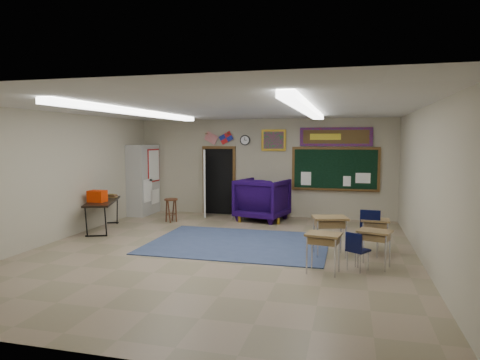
% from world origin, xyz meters
% --- Properties ---
extents(floor, '(9.00, 9.00, 0.00)m').
position_xyz_m(floor, '(0.00, 0.00, 0.00)').
color(floor, gray).
rests_on(floor, ground).
extents(back_wall, '(8.00, 0.04, 3.00)m').
position_xyz_m(back_wall, '(0.00, 4.50, 1.50)').
color(back_wall, '#A79F87').
rests_on(back_wall, floor).
extents(front_wall, '(8.00, 0.04, 3.00)m').
position_xyz_m(front_wall, '(0.00, -4.50, 1.50)').
color(front_wall, '#A79F87').
rests_on(front_wall, floor).
extents(left_wall, '(0.04, 9.00, 3.00)m').
position_xyz_m(left_wall, '(-4.00, 0.00, 1.50)').
color(left_wall, '#A79F87').
rests_on(left_wall, floor).
extents(right_wall, '(0.04, 9.00, 3.00)m').
position_xyz_m(right_wall, '(4.00, 0.00, 1.50)').
color(right_wall, '#A79F87').
rests_on(right_wall, floor).
extents(ceiling, '(8.00, 9.00, 0.04)m').
position_xyz_m(ceiling, '(0.00, 0.00, 3.00)').
color(ceiling, silver).
rests_on(ceiling, back_wall).
extents(area_rug, '(4.00, 3.00, 0.02)m').
position_xyz_m(area_rug, '(0.20, 0.80, 0.01)').
color(area_rug, '#38476A').
rests_on(area_rug, floor).
extents(fluorescent_strips, '(3.86, 6.00, 0.10)m').
position_xyz_m(fluorescent_strips, '(0.00, 0.00, 2.94)').
color(fluorescent_strips, white).
rests_on(fluorescent_strips, ceiling).
extents(doorway, '(1.10, 0.89, 2.16)m').
position_xyz_m(doorway, '(-1.50, 4.35, 1.06)').
color(doorway, black).
rests_on(doorway, back_wall).
extents(chalkboard, '(2.55, 0.14, 1.30)m').
position_xyz_m(chalkboard, '(2.20, 4.46, 1.46)').
color(chalkboard, brown).
rests_on(chalkboard, back_wall).
extents(bulletin_board, '(2.10, 0.05, 0.55)m').
position_xyz_m(bulletin_board, '(2.20, 4.47, 2.45)').
color(bulletin_board, '#A20D18').
rests_on(bulletin_board, back_wall).
extents(framed_art_print, '(0.75, 0.05, 0.65)m').
position_xyz_m(framed_art_print, '(0.35, 4.47, 2.35)').
color(framed_art_print, '#A17A1F').
rests_on(framed_art_print, back_wall).
extents(wall_clock, '(0.32, 0.05, 0.32)m').
position_xyz_m(wall_clock, '(-0.55, 4.47, 2.35)').
color(wall_clock, black).
rests_on(wall_clock, back_wall).
extents(wall_flags, '(1.16, 0.06, 0.70)m').
position_xyz_m(wall_flags, '(-1.40, 4.44, 2.48)').
color(wall_flags, red).
rests_on(wall_flags, back_wall).
extents(storage_cabinet, '(0.59, 1.25, 2.20)m').
position_xyz_m(storage_cabinet, '(-3.71, 3.85, 1.10)').
color(storage_cabinet, '#A7A6A2').
rests_on(storage_cabinet, floor).
extents(wingback_armchair, '(1.61, 1.63, 1.24)m').
position_xyz_m(wingback_armchair, '(0.15, 3.79, 0.62)').
color(wingback_armchair, '#150536').
rests_on(wingback_armchair, floor).
extents(student_chair_reading, '(0.51, 0.51, 0.87)m').
position_xyz_m(student_chair_reading, '(-0.57, 3.79, 0.44)').
color(student_chair_reading, black).
rests_on(student_chair_reading, floor).
extents(student_chair_desk_a, '(0.49, 0.49, 0.71)m').
position_xyz_m(student_chair_desk_a, '(2.80, -0.61, 0.35)').
color(student_chair_desk_a, black).
rests_on(student_chair_desk_a, floor).
extents(student_chair_desk_b, '(0.50, 0.50, 0.90)m').
position_xyz_m(student_chair_desk_b, '(3.03, 0.53, 0.45)').
color(student_chair_desk_b, black).
rests_on(student_chair_desk_b, floor).
extents(student_desk_front_left, '(0.78, 0.66, 0.81)m').
position_xyz_m(student_desk_front_left, '(2.25, 0.26, 0.45)').
color(student_desk_front_left, olive).
rests_on(student_desk_front_left, floor).
extents(student_desk_front_right, '(0.60, 0.46, 0.70)m').
position_xyz_m(student_desk_front_right, '(3.16, 0.83, 0.39)').
color(student_desk_front_right, olive).
rests_on(student_desk_front_right, floor).
extents(student_desk_back_left, '(0.66, 0.54, 0.72)m').
position_xyz_m(student_desk_back_left, '(2.19, -0.92, 0.40)').
color(student_desk_back_left, olive).
rests_on(student_desk_back_left, floor).
extents(student_desk_back_right, '(0.69, 0.59, 0.70)m').
position_xyz_m(student_desk_back_right, '(3.09, -0.35, 0.39)').
color(student_desk_back_right, olive).
rests_on(student_desk_back_right, floor).
extents(folding_table, '(1.26, 1.98, 1.07)m').
position_xyz_m(folding_table, '(-3.65, 1.38, 0.42)').
color(folding_table, black).
rests_on(folding_table, floor).
extents(wooden_stool, '(0.38, 0.38, 0.68)m').
position_xyz_m(wooden_stool, '(-2.34, 2.82, 0.35)').
color(wooden_stool, '#532D19').
rests_on(wooden_stool, floor).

